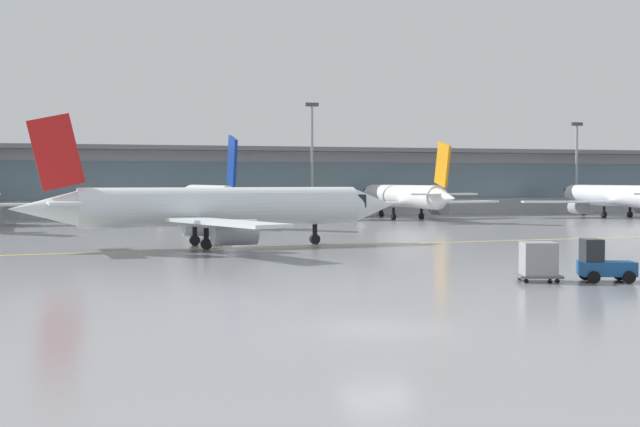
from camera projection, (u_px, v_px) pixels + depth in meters
ground_plane at (377, 329)px, 28.14m from camera, size 400.00×400.00×0.00m
taxiway_centreline_stripe at (227, 249)px, 60.98m from camera, size 109.68×9.17×0.01m
terminal_concourse at (153, 181)px, 116.58m from camera, size 182.64×11.00×9.60m
gate_airplane_2 at (210, 198)px, 96.41m from camera, size 26.91×28.96×9.59m
gate_airplane_3 at (403, 197)px, 107.75m from camera, size 26.62×28.60×9.48m
gate_airplane_4 at (612, 196)px, 113.01m from camera, size 26.24×28.29×9.37m
taxiing_regional_jet at (218, 208)px, 62.65m from camera, size 29.20×27.07×9.67m
baggage_tug at (602, 264)px, 41.22m from camera, size 2.89×2.20×2.10m
cargo_dolly_lead at (538, 260)px, 41.24m from camera, size 2.47×2.13×1.94m
apron_light_mast_2 at (312, 155)px, 113.79m from camera, size 1.80×0.36×15.45m
apron_light_mast_3 at (577, 163)px, 124.91m from camera, size 1.80×0.36×13.56m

